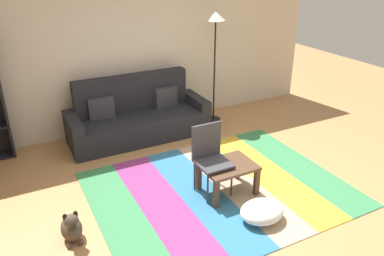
{
  "coord_description": "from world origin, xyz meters",
  "views": [
    {
      "loc": [
        -2.11,
        -3.51,
        2.79
      ],
      "look_at": [
        0.04,
        0.64,
        0.65
      ],
      "focal_mm": 35.75,
      "sensor_mm": 36.0,
      "label": 1
    }
  ],
  "objects": [
    {
      "name": "folding_chair",
      "position": [
        0.0,
        0.09,
        0.53
      ],
      "size": [
        0.4,
        0.4,
        0.9
      ],
      "rotation": [
        0.0,
        0.0,
        -1.04
      ],
      "color": "#38383D",
      "rests_on": "ground_plane"
    },
    {
      "name": "pouf",
      "position": [
        0.23,
        -0.72,
        0.12
      ],
      "size": [
        0.52,
        0.43,
        0.22
      ],
      "primitive_type": "ellipsoid",
      "color": "white",
      "rests_on": "rug"
    },
    {
      "name": "coffee_table",
      "position": [
        0.18,
        -0.06,
        0.33
      ],
      "size": [
        0.67,
        0.52,
        0.4
      ],
      "color": "#513826",
      "rests_on": "rug"
    },
    {
      "name": "dog",
      "position": [
        -1.76,
        -0.07,
        0.16
      ],
      "size": [
        0.22,
        0.35,
        0.4
      ],
      "color": "#473D33",
      "rests_on": "ground_plane"
    },
    {
      "name": "tv_remote",
      "position": [
        0.07,
        0.02,
        0.42
      ],
      "size": [
        0.13,
        0.15,
        0.02
      ],
      "primitive_type": "cube",
      "rotation": [
        0.0,
        0.0,
        -0.67
      ],
      "color": "black",
      "rests_on": "coffee_table"
    },
    {
      "name": "couch",
      "position": [
        -0.25,
        2.02,
        0.34
      ],
      "size": [
        2.26,
        0.8,
        1.0
      ],
      "color": "black",
      "rests_on": "ground_plane"
    },
    {
      "name": "standing_lamp",
      "position": [
        1.21,
        2.05,
        1.6
      ],
      "size": [
        0.32,
        0.32,
        1.92
      ],
      "color": "black",
      "rests_on": "ground_plane"
    },
    {
      "name": "back_wall",
      "position": [
        0.0,
        2.55,
        1.35
      ],
      "size": [
        6.8,
        0.1,
        2.7
      ],
      "primitive_type": "cube",
      "color": "beige",
      "rests_on": "ground_plane"
    },
    {
      "name": "rug",
      "position": [
        0.12,
        0.04,
        0.01
      ],
      "size": [
        3.17,
        2.49,
        0.01
      ],
      "color": "#387F4C",
      "rests_on": "ground_plane"
    },
    {
      "name": "ground_plane",
      "position": [
        0.0,
        0.0,
        0.0
      ],
      "size": [
        14.0,
        14.0,
        0.0
      ],
      "primitive_type": "plane",
      "color": "#B27F4C"
    }
  ]
}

